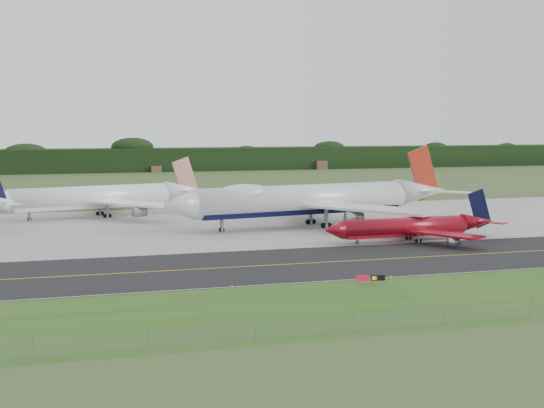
{
  "coord_description": "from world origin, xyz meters",
  "views": [
    {
      "loc": [
        -51.68,
        -128.78,
        24.34
      ],
      "look_at": [
        -7.59,
        22.0,
        7.89
      ],
      "focal_mm": 50.0,
      "sensor_mm": 36.0,
      "label": 1
    }
  ],
  "objects_px": {
    "jet_ba_747": "(313,200)",
    "jet_star_tail": "(102,197)",
    "taxiway_sign": "(370,278)",
    "jet_red_737": "(413,227)"
  },
  "relations": [
    {
      "from": "jet_ba_747",
      "to": "jet_star_tail",
      "type": "height_order",
      "value": "jet_ba_747"
    },
    {
      "from": "taxiway_sign",
      "to": "jet_red_737",
      "type": "bearing_deg",
      "value": 55.24
    },
    {
      "from": "jet_red_737",
      "to": "taxiway_sign",
      "type": "height_order",
      "value": "jet_red_737"
    },
    {
      "from": "jet_red_737",
      "to": "taxiway_sign",
      "type": "relative_size",
      "value": 8.81
    },
    {
      "from": "jet_star_tail",
      "to": "taxiway_sign",
      "type": "distance_m",
      "value": 105.58
    },
    {
      "from": "taxiway_sign",
      "to": "jet_star_tail",
      "type": "bearing_deg",
      "value": 108.47
    },
    {
      "from": "jet_star_tail",
      "to": "jet_red_737",
      "type": "bearing_deg",
      "value": -45.96
    },
    {
      "from": "jet_red_737",
      "to": "taxiway_sign",
      "type": "distance_m",
      "value": 46.46
    },
    {
      "from": "jet_star_tail",
      "to": "jet_ba_747",
      "type": "bearing_deg",
      "value": -36.02
    },
    {
      "from": "jet_star_tail",
      "to": "taxiway_sign",
      "type": "height_order",
      "value": "jet_star_tail"
    }
  ]
}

